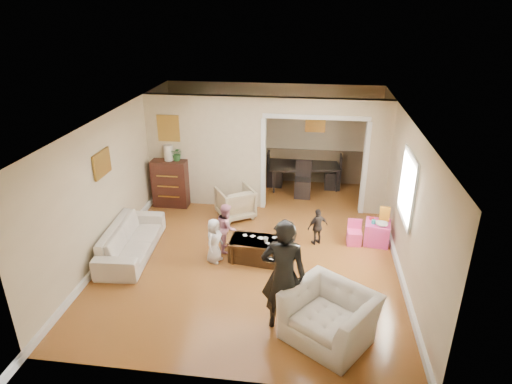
# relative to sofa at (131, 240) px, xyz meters

# --- Properties ---
(floor) EXTENTS (7.00, 7.00, 0.00)m
(floor) POSITION_rel_sofa_xyz_m (2.30, 0.68, -0.30)
(floor) COLOR #A55B2A
(floor) RESTS_ON ground
(partition_left) EXTENTS (2.75, 0.18, 2.60)m
(partition_left) POSITION_rel_sofa_xyz_m (0.92, 2.48, 1.00)
(partition_left) COLOR beige
(partition_left) RESTS_ON ground
(partition_right) EXTENTS (0.55, 0.18, 2.60)m
(partition_right) POSITION_rel_sofa_xyz_m (4.77, 2.48, 1.00)
(partition_right) COLOR beige
(partition_right) RESTS_ON ground
(partition_header) EXTENTS (2.22, 0.18, 0.35)m
(partition_header) POSITION_rel_sofa_xyz_m (3.40, 2.48, 2.13)
(partition_header) COLOR beige
(partition_header) RESTS_ON partition_right
(window_pane) EXTENTS (0.03, 0.95, 1.10)m
(window_pane) POSITION_rel_sofa_xyz_m (5.03, 0.28, 1.25)
(window_pane) COLOR white
(window_pane) RESTS_ON ground
(framed_art_partition) EXTENTS (0.45, 0.03, 0.55)m
(framed_art_partition) POSITION_rel_sofa_xyz_m (0.10, 2.38, 1.55)
(framed_art_partition) COLOR brown
(framed_art_partition) RESTS_ON partition_left
(framed_art_sofa_wall) EXTENTS (0.03, 0.55, 0.40)m
(framed_art_sofa_wall) POSITION_rel_sofa_xyz_m (-0.41, 0.08, 1.50)
(framed_art_sofa_wall) COLOR brown
(framed_art_alcove) EXTENTS (0.45, 0.03, 0.55)m
(framed_art_alcove) POSITION_rel_sofa_xyz_m (3.40, 4.12, 1.40)
(framed_art_alcove) COLOR brown
(sofa) EXTENTS (0.94, 2.09, 0.60)m
(sofa) POSITION_rel_sofa_xyz_m (0.00, 0.00, 0.00)
(sofa) COLOR beige
(sofa) RESTS_ON ground
(armchair_back) EXTENTS (1.03, 1.04, 0.69)m
(armchair_back) POSITION_rel_sofa_xyz_m (1.71, 1.83, 0.05)
(armchair_back) COLOR tan
(armchair_back) RESTS_ON ground
(armchair_front) EXTENTS (1.55, 1.51, 0.76)m
(armchair_front) POSITION_rel_sofa_xyz_m (3.72, -1.86, 0.08)
(armchair_front) COLOR beige
(armchair_front) RESTS_ON ground
(dresser) EXTENTS (0.82, 0.46, 1.12)m
(dresser) POSITION_rel_sofa_xyz_m (0.09, 2.27, 0.26)
(dresser) COLOR #351510
(dresser) RESTS_ON ground
(table_lamp) EXTENTS (0.22, 0.22, 0.36)m
(table_lamp) POSITION_rel_sofa_xyz_m (0.09, 2.27, 1.01)
(table_lamp) COLOR beige
(table_lamp) RESTS_ON dresser
(potted_plant) EXTENTS (0.29, 0.25, 0.32)m
(potted_plant) POSITION_rel_sofa_xyz_m (0.29, 2.27, 0.99)
(potted_plant) COLOR #376F31
(potted_plant) RESTS_ON dresser
(coffee_table) EXTENTS (1.19, 0.71, 0.42)m
(coffee_table) POSITION_rel_sofa_xyz_m (2.49, 0.10, -0.09)
(coffee_table) COLOR #352110
(coffee_table) RESTS_ON ground
(coffee_cup) EXTENTS (0.11, 0.11, 0.09)m
(coffee_cup) POSITION_rel_sofa_xyz_m (2.59, 0.05, 0.17)
(coffee_cup) COLOR beige
(coffee_cup) RESTS_ON coffee_table
(play_table) EXTENTS (0.54, 0.54, 0.46)m
(play_table) POSITION_rel_sofa_xyz_m (4.73, 1.03, -0.07)
(play_table) COLOR #F440A7
(play_table) RESTS_ON ground
(cereal_box) EXTENTS (0.21, 0.10, 0.30)m
(cereal_box) POSITION_rel_sofa_xyz_m (4.85, 1.13, 0.31)
(cereal_box) COLOR yellow
(cereal_box) RESTS_ON play_table
(cyan_cup) EXTENTS (0.08, 0.08, 0.08)m
(cyan_cup) POSITION_rel_sofa_xyz_m (4.63, 0.98, 0.20)
(cyan_cup) COLOR #22ACA0
(cyan_cup) RESTS_ON play_table
(toy_block) EXTENTS (0.09, 0.07, 0.05)m
(toy_block) POSITION_rel_sofa_xyz_m (4.61, 1.15, 0.19)
(toy_block) COLOR red
(toy_block) RESTS_ON play_table
(play_bowl) EXTENTS (0.27, 0.27, 0.06)m
(play_bowl) POSITION_rel_sofa_xyz_m (4.78, 0.91, 0.19)
(play_bowl) COLOR white
(play_bowl) RESTS_ON play_table
(dining_table) EXTENTS (1.93, 1.28, 0.63)m
(dining_table) POSITION_rel_sofa_xyz_m (3.17, 3.78, 0.02)
(dining_table) COLOR black
(dining_table) RESTS_ON ground
(adult_person) EXTENTS (0.67, 0.46, 1.79)m
(adult_person) POSITION_rel_sofa_xyz_m (3.04, -1.68, 0.60)
(adult_person) COLOR black
(adult_person) RESTS_ON ground
(child_kneel_a) EXTENTS (0.39, 0.49, 0.87)m
(child_kneel_a) POSITION_rel_sofa_xyz_m (1.64, -0.05, 0.14)
(child_kneel_a) COLOR silver
(child_kneel_a) RESTS_ON ground
(child_kneel_b) EXTENTS (0.46, 0.54, 0.97)m
(child_kneel_b) POSITION_rel_sofa_xyz_m (1.79, 0.40, 0.19)
(child_kneel_b) COLOR #D08294
(child_kneel_b) RESTS_ON ground
(child_toddler) EXTENTS (0.48, 0.40, 0.77)m
(child_toddler) POSITION_rel_sofa_xyz_m (3.54, 0.85, 0.08)
(child_toddler) COLOR black
(child_toddler) RESTS_ON ground
(craft_papers) EXTENTS (0.79, 0.39, 0.00)m
(craft_papers) POSITION_rel_sofa_xyz_m (2.58, 0.17, 0.12)
(craft_papers) COLOR white
(craft_papers) RESTS_ON coffee_table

